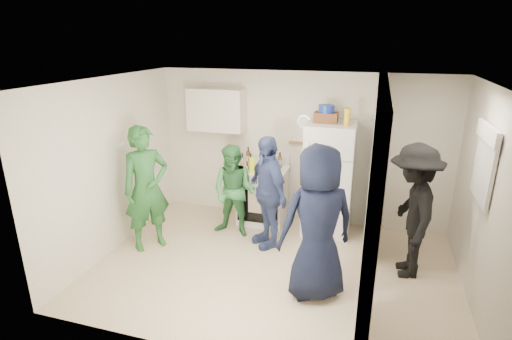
# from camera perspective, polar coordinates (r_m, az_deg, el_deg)

# --- Properties ---
(floor) EXTENTS (4.80, 4.80, 0.00)m
(floor) POSITION_cam_1_polar(r_m,az_deg,el_deg) (5.62, 2.54, -13.80)
(floor) COLOR beige
(floor) RESTS_ON ground
(wall_back) EXTENTS (4.80, 0.00, 4.80)m
(wall_back) POSITION_cam_1_polar(r_m,az_deg,el_deg) (6.65, 6.32, 3.11)
(wall_back) COLOR silver
(wall_back) RESTS_ON floor
(wall_front) EXTENTS (4.80, 0.00, 4.80)m
(wall_front) POSITION_cam_1_polar(r_m,az_deg,el_deg) (3.59, -4.03, -10.81)
(wall_front) COLOR silver
(wall_front) RESTS_ON floor
(wall_left) EXTENTS (0.00, 3.40, 3.40)m
(wall_left) POSITION_cam_1_polar(r_m,az_deg,el_deg) (6.07, -19.79, 0.60)
(wall_left) COLOR silver
(wall_left) RESTS_ON floor
(wall_right) EXTENTS (0.00, 3.40, 3.40)m
(wall_right) POSITION_cam_1_polar(r_m,az_deg,el_deg) (5.10, 29.98, -4.22)
(wall_right) COLOR silver
(wall_right) RESTS_ON floor
(ceiling) EXTENTS (4.80, 4.80, 0.00)m
(ceiling) POSITION_cam_1_polar(r_m,az_deg,el_deg) (4.78, 2.97, 12.44)
(ceiling) COLOR white
(ceiling) RESTS_ON wall_back
(partition_pier_back) EXTENTS (0.12, 1.20, 2.50)m
(partition_pier_back) POSITION_cam_1_polar(r_m,az_deg,el_deg) (5.98, 16.60, 0.66)
(partition_pier_back) COLOR silver
(partition_pier_back) RESTS_ON floor
(partition_pier_front) EXTENTS (0.12, 1.20, 2.50)m
(partition_pier_front) POSITION_cam_1_polar(r_m,az_deg,el_deg) (3.93, 16.06, -8.78)
(partition_pier_front) COLOR silver
(partition_pier_front) RESTS_ON floor
(partition_header) EXTENTS (0.12, 1.00, 0.40)m
(partition_header) POSITION_cam_1_polar(r_m,az_deg,el_deg) (4.67, 17.55, 9.00)
(partition_header) COLOR silver
(partition_header) RESTS_ON partition_pier_back
(stove) EXTENTS (0.78, 0.65, 0.93)m
(stove) POSITION_cam_1_polar(r_m,az_deg,el_deg) (6.72, 0.97, -3.69)
(stove) COLOR white
(stove) RESTS_ON floor
(upper_cabinet) EXTENTS (0.95, 0.34, 0.70)m
(upper_cabinet) POSITION_cam_1_polar(r_m,az_deg,el_deg) (6.74, -5.69, 8.56)
(upper_cabinet) COLOR silver
(upper_cabinet) RESTS_ON wall_back
(fridge) EXTENTS (0.73, 0.71, 1.78)m
(fridge) POSITION_cam_1_polar(r_m,az_deg,el_deg) (6.35, 10.33, -1.27)
(fridge) COLOR white
(fridge) RESTS_ON floor
(wicker_basket) EXTENTS (0.35, 0.25, 0.15)m
(wicker_basket) POSITION_cam_1_polar(r_m,az_deg,el_deg) (6.16, 9.97, 7.43)
(wicker_basket) COLOR brown
(wicker_basket) RESTS_ON fridge
(blue_bowl) EXTENTS (0.24, 0.24, 0.11)m
(blue_bowl) POSITION_cam_1_polar(r_m,az_deg,el_deg) (6.13, 10.04, 8.62)
(blue_bowl) COLOR navy
(blue_bowl) RESTS_ON wicker_basket
(yellow_cup_stack_top) EXTENTS (0.09, 0.09, 0.25)m
(yellow_cup_stack_top) POSITION_cam_1_polar(r_m,az_deg,el_deg) (5.97, 12.88, 7.40)
(yellow_cup_stack_top) COLOR yellow
(yellow_cup_stack_top) RESTS_ON fridge
(wall_clock) EXTENTS (0.22, 0.02, 0.22)m
(wall_clock) POSITION_cam_1_polar(r_m,az_deg,el_deg) (6.52, 6.86, 6.85)
(wall_clock) COLOR white
(wall_clock) RESTS_ON wall_back
(spice_shelf) EXTENTS (0.35, 0.08, 0.03)m
(spice_shelf) POSITION_cam_1_polar(r_m,az_deg,el_deg) (6.58, 6.27, 3.84)
(spice_shelf) COLOR olive
(spice_shelf) RESTS_ON wall_back
(nook_window) EXTENTS (0.03, 0.70, 0.80)m
(nook_window) POSITION_cam_1_polar(r_m,az_deg,el_deg) (5.15, 30.02, 0.74)
(nook_window) COLOR black
(nook_window) RESTS_ON wall_right
(nook_window_frame) EXTENTS (0.04, 0.76, 0.86)m
(nook_window_frame) POSITION_cam_1_polar(r_m,az_deg,el_deg) (5.15, 29.86, 0.76)
(nook_window_frame) COLOR white
(nook_window_frame) RESTS_ON wall_right
(nook_valance) EXTENTS (0.04, 0.82, 0.18)m
(nook_valance) POSITION_cam_1_polar(r_m,az_deg,el_deg) (5.06, 30.21, 4.56)
(nook_valance) COLOR white
(nook_valance) RESTS_ON wall_right
(yellow_cup_stack_stove) EXTENTS (0.09, 0.09, 0.25)m
(yellow_cup_stack_stove) POSITION_cam_1_polar(r_m,az_deg,el_deg) (6.35, -0.58, 0.66)
(yellow_cup_stack_stove) COLOR #F0FF15
(yellow_cup_stack_stove) RESTS_ON stove
(red_cup) EXTENTS (0.09, 0.09, 0.12)m
(red_cup) POSITION_cam_1_polar(r_m,az_deg,el_deg) (6.30, 2.43, -0.12)
(red_cup) COLOR #B70C1B
(red_cup) RESTS_ON stove
(person_green_left) EXTENTS (0.77, 0.80, 1.85)m
(person_green_left) POSITION_cam_1_polar(r_m,az_deg,el_deg) (5.97, -15.38, -2.58)
(person_green_left) COLOR #2A692C
(person_green_left) RESTS_ON floor
(person_green_center) EXTENTS (0.75, 0.60, 1.46)m
(person_green_center) POSITION_cam_1_polar(r_m,az_deg,el_deg) (6.18, -3.14, -3.08)
(person_green_center) COLOR #388147
(person_green_center) RESTS_ON floor
(person_denim) EXTENTS (0.97, 1.01, 1.69)m
(person_denim) POSITION_cam_1_polar(r_m,az_deg,el_deg) (5.85, 1.61, -3.16)
(person_denim) COLOR navy
(person_denim) RESTS_ON floor
(person_navy) EXTENTS (1.10, 0.99, 1.89)m
(person_navy) POSITION_cam_1_polar(r_m,az_deg,el_deg) (4.72, 8.76, -7.58)
(person_navy) COLOR black
(person_navy) RESTS_ON floor
(person_nook) EXTENTS (0.76, 1.20, 1.78)m
(person_nook) POSITION_cam_1_polar(r_m,az_deg,el_deg) (5.48, 21.39, -5.54)
(person_nook) COLOR black
(person_nook) RESTS_ON floor
(bottle_a) EXTENTS (0.07, 0.07, 0.33)m
(bottle_a) POSITION_cam_1_polar(r_m,az_deg,el_deg) (6.69, -1.11, 1.96)
(bottle_a) COLOR brown
(bottle_a) RESTS_ON stove
(bottle_b) EXTENTS (0.08, 0.08, 0.28)m
(bottle_b) POSITION_cam_1_polar(r_m,az_deg,el_deg) (6.48, -0.76, 1.18)
(bottle_b) COLOR #1D4617
(bottle_b) RESTS_ON stove
(bottle_c) EXTENTS (0.06, 0.06, 0.27)m
(bottle_c) POSITION_cam_1_polar(r_m,az_deg,el_deg) (6.69, 0.84, 1.66)
(bottle_c) COLOR #B1B9BF
(bottle_c) RESTS_ON stove
(bottle_d) EXTENTS (0.06, 0.06, 0.24)m
(bottle_d) POSITION_cam_1_polar(r_m,az_deg,el_deg) (6.49, 1.00, 1.02)
(bottle_d) COLOR brown
(bottle_d) RESTS_ON stove
(bottle_e) EXTENTS (0.06, 0.06, 0.30)m
(bottle_e) POSITION_cam_1_polar(r_m,az_deg,el_deg) (6.65, 2.39, 1.74)
(bottle_e) COLOR silver
(bottle_e) RESTS_ON stove
(bottle_f) EXTENTS (0.08, 0.08, 0.30)m
(bottle_f) POSITION_cam_1_polar(r_m,az_deg,el_deg) (6.50, 2.46, 1.32)
(bottle_f) COLOR #14381E
(bottle_f) RESTS_ON stove
(bottle_g) EXTENTS (0.07, 0.07, 0.27)m
(bottle_g) POSITION_cam_1_polar(r_m,az_deg,el_deg) (6.59, 3.44, 1.40)
(bottle_g) COLOR olive
(bottle_g) RESTS_ON stove
(bottle_h) EXTENTS (0.06, 0.06, 0.29)m
(bottle_h) POSITION_cam_1_polar(r_m,az_deg,el_deg) (6.49, -1.94, 1.22)
(bottle_h) COLOR #A5ADB1
(bottle_h) RESTS_ON stove
(bottle_i) EXTENTS (0.07, 0.07, 0.31)m
(bottle_i) POSITION_cam_1_polar(r_m,az_deg,el_deg) (6.58, 1.46, 1.56)
(bottle_i) COLOR #633611
(bottle_i) RESTS_ON stove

